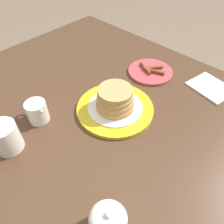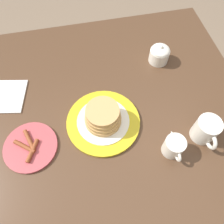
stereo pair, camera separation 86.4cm
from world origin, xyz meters
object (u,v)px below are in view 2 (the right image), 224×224
(sugar_bowl, at_px, (159,54))
(coffee_mug, at_px, (206,130))
(pancake_plate, at_px, (103,119))
(napkin, at_px, (8,96))
(side_plate_bacon, at_px, (30,147))
(creamer_pitcher, at_px, (174,146))

(sugar_bowl, bearing_deg, coffee_mug, 6.39)
(pancake_plate, height_order, napkin, pancake_plate)
(side_plate_bacon, height_order, coffee_mug, coffee_mug)
(coffee_mug, xyz_separation_m, creamer_pitcher, (0.03, -0.12, -0.01))
(sugar_bowl, relative_size, napkin, 0.49)
(napkin, bearing_deg, sugar_bowl, 95.25)
(creamer_pitcher, bearing_deg, coffee_mug, 103.03)
(pancake_plate, bearing_deg, creamer_pitcher, 53.75)
(sugar_bowl, bearing_deg, side_plate_bacon, -62.35)
(side_plate_bacon, bearing_deg, coffee_mug, 82.18)
(coffee_mug, xyz_separation_m, sugar_bowl, (-0.37, -0.04, -0.01))
(side_plate_bacon, distance_m, sugar_bowl, 0.63)
(creamer_pitcher, height_order, sugar_bowl, sugar_bowl)
(creamer_pitcher, xyz_separation_m, sugar_bowl, (-0.40, 0.08, 0.00))
(side_plate_bacon, bearing_deg, sugar_bowl, 117.65)
(pancake_plate, distance_m, side_plate_bacon, 0.27)
(creamer_pitcher, bearing_deg, side_plate_bacon, -103.17)
(side_plate_bacon, xyz_separation_m, coffee_mug, (0.08, 0.60, 0.04))
(creamer_pitcher, distance_m, napkin, 0.65)
(side_plate_bacon, xyz_separation_m, napkin, (-0.23, -0.08, -0.00))
(coffee_mug, relative_size, napkin, 0.65)
(coffee_mug, bearing_deg, napkin, -114.92)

